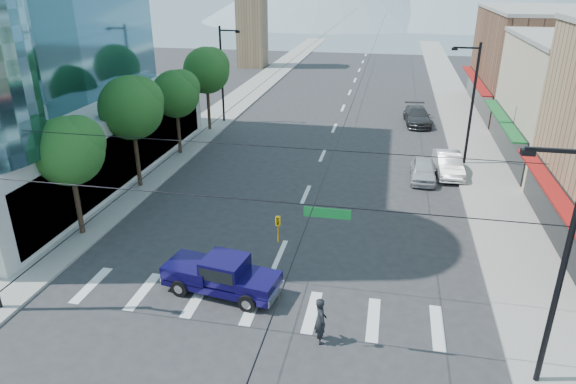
{
  "coord_description": "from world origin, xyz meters",
  "views": [
    {
      "loc": [
        5.0,
        -16.52,
        13.36
      ],
      "look_at": [
        0.18,
        7.27,
        3.0
      ],
      "focal_mm": 32.0,
      "sensor_mm": 36.0,
      "label": 1
    }
  ],
  "objects_px": {
    "parked_car_far": "(417,116)",
    "parked_car_mid": "(448,164)",
    "parked_car_near": "(423,170)",
    "pedestrian": "(321,320)",
    "pickup_truck": "(221,274)"
  },
  "relations": [
    {
      "from": "parked_car_far",
      "to": "parked_car_mid",
      "type": "bearing_deg",
      "value": -87.78
    },
    {
      "from": "parked_car_near",
      "to": "parked_car_mid",
      "type": "height_order",
      "value": "parked_car_mid"
    },
    {
      "from": "pickup_truck",
      "to": "parked_car_mid",
      "type": "height_order",
      "value": "pickup_truck"
    },
    {
      "from": "pickup_truck",
      "to": "pedestrian",
      "type": "distance_m",
      "value": 5.45
    },
    {
      "from": "pedestrian",
      "to": "parked_car_near",
      "type": "relative_size",
      "value": 0.46
    },
    {
      "from": "parked_car_near",
      "to": "parked_car_mid",
      "type": "xyz_separation_m",
      "value": [
        1.79,
        1.39,
        0.07
      ]
    },
    {
      "from": "pickup_truck",
      "to": "parked_car_far",
      "type": "height_order",
      "value": "pickup_truck"
    },
    {
      "from": "pedestrian",
      "to": "parked_car_near",
      "type": "height_order",
      "value": "pedestrian"
    },
    {
      "from": "parked_car_far",
      "to": "parked_car_near",
      "type": "bearing_deg",
      "value": -95.42
    },
    {
      "from": "pedestrian",
      "to": "parked_car_far",
      "type": "xyz_separation_m",
      "value": [
        4.6,
        33.26,
        -0.18
      ]
    },
    {
      "from": "parked_car_mid",
      "to": "parked_car_far",
      "type": "distance_m",
      "value": 13.47
    },
    {
      "from": "parked_car_near",
      "to": "parked_car_far",
      "type": "xyz_separation_m",
      "value": [
        0.0,
        14.74,
        0.08
      ]
    },
    {
      "from": "parked_car_mid",
      "to": "parked_car_near",
      "type": "bearing_deg",
      "value": -146.3
    },
    {
      "from": "pickup_truck",
      "to": "pedestrian",
      "type": "height_order",
      "value": "pedestrian"
    },
    {
      "from": "parked_car_mid",
      "to": "parked_car_far",
      "type": "xyz_separation_m",
      "value": [
        -1.79,
        13.35,
        0.01
      ]
    }
  ]
}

